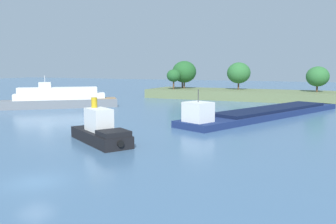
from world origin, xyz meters
TOP-DOWN VIEW (x-y plane):
  - ground_plane at (0.00, 0.00)m, footprint 400.00×400.00m
  - treeline_island at (0.46, 76.91)m, footprint 58.64×15.35m
  - tugboat at (-3.61, 13.98)m, footprint 10.52×8.34m
  - white_riverboat at (-31.69, 39.74)m, footprint 20.75×17.75m
  - cargo_barge at (10.38, 43.38)m, footprint 22.13×40.18m

SIDE VIEW (x-z plane):
  - ground_plane at x=0.00m, z-range 0.00..0.00m
  - cargo_barge at x=10.38m, z-range -1.98..3.61m
  - tugboat at x=-3.61m, z-range -1.24..3.89m
  - white_riverboat at x=-31.69m, z-range -1.54..5.35m
  - treeline_island at x=0.46m, z-range -2.38..7.98m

